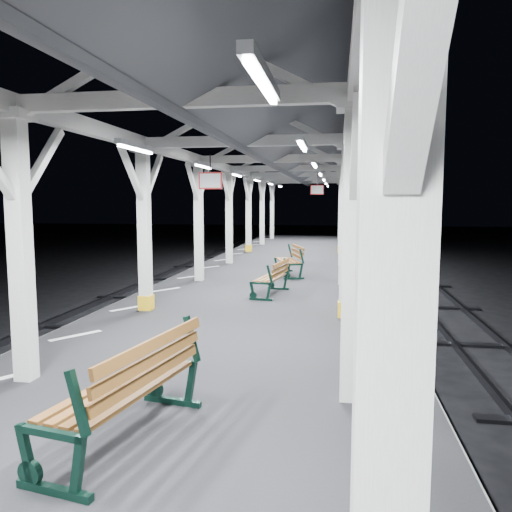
# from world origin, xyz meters

# --- Properties ---
(ground) EXTENTS (120.00, 120.00, 0.00)m
(ground) POSITION_xyz_m (0.00, 0.00, 0.00)
(ground) COLOR black
(ground) RESTS_ON ground
(platform) EXTENTS (6.00, 50.00, 1.00)m
(platform) POSITION_xyz_m (0.00, 0.00, 0.50)
(platform) COLOR black
(platform) RESTS_ON ground
(hazard_stripes_left) EXTENTS (1.00, 48.00, 0.01)m
(hazard_stripes_left) POSITION_xyz_m (-2.45, 0.00, 1.00)
(hazard_stripes_left) COLOR silver
(hazard_stripes_left) RESTS_ON platform
(hazard_stripes_right) EXTENTS (1.00, 48.00, 0.01)m
(hazard_stripes_right) POSITION_xyz_m (2.45, 0.00, 1.00)
(hazard_stripes_right) COLOR silver
(hazard_stripes_right) RESTS_ON platform
(canopy) EXTENTS (5.40, 49.00, 4.65)m
(canopy) POSITION_xyz_m (0.00, -0.02, 4.56)
(canopy) COLOR silver
(canopy) RESTS_ON platform
(bench_near) EXTENTS (1.03, 1.99, 1.03)m
(bench_near) POSITION_xyz_m (0.00, -3.36, 1.55)
(bench_near) COLOR black
(bench_near) RESTS_ON platform
(bench_mid) EXTENTS (0.79, 1.59, 0.83)m
(bench_mid) POSITION_xyz_m (0.36, 4.16, 1.44)
(bench_mid) COLOR black
(bench_mid) RESTS_ON platform
(bench_far) EXTENTS (1.07, 1.77, 0.90)m
(bench_far) POSITION_xyz_m (0.49, 7.41, 1.48)
(bench_far) COLOR black
(bench_far) RESTS_ON platform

